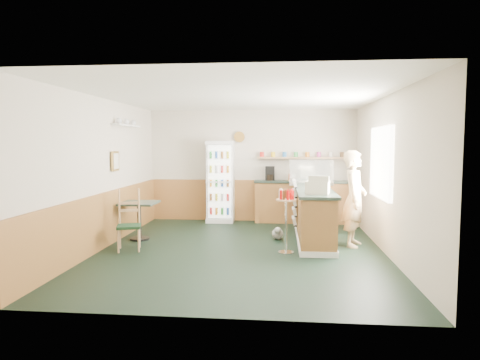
# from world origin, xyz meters

# --- Properties ---
(ground) EXTENTS (6.00, 6.00, 0.00)m
(ground) POSITION_xyz_m (0.00, 0.00, 0.00)
(ground) COLOR black
(ground) RESTS_ON ground
(room_envelope) EXTENTS (5.04, 6.02, 2.72)m
(room_envelope) POSITION_xyz_m (-0.23, 0.73, 1.52)
(room_envelope) COLOR beige
(room_envelope) RESTS_ON ground
(service_counter) EXTENTS (0.68, 3.01, 1.01)m
(service_counter) POSITION_xyz_m (1.35, 1.07, 0.46)
(service_counter) COLOR #A16434
(service_counter) RESTS_ON ground
(back_counter) EXTENTS (2.24, 0.42, 1.69)m
(back_counter) POSITION_xyz_m (1.19, 2.80, 0.55)
(back_counter) COLOR #A16434
(back_counter) RESTS_ON ground
(drinks_fridge) EXTENTS (0.64, 0.54, 1.95)m
(drinks_fridge) POSITION_xyz_m (-0.74, 2.74, 0.98)
(drinks_fridge) COLOR white
(drinks_fridge) RESTS_ON ground
(display_case) EXTENTS (0.92, 0.48, 0.53)m
(display_case) POSITION_xyz_m (1.35, 1.81, 1.27)
(display_case) COLOR silver
(display_case) RESTS_ON service_counter
(cash_register) EXTENTS (0.46, 0.48, 0.22)m
(cash_register) POSITION_xyz_m (1.35, 0.08, 1.12)
(cash_register) COLOR beige
(cash_register) RESTS_ON service_counter
(shopkeeper) EXTENTS (0.57, 0.68, 1.76)m
(shopkeeper) POSITION_xyz_m (2.05, 0.50, 0.88)
(shopkeeper) COLOR tan
(shopkeeper) RESTS_ON ground
(condiment_stand) EXTENTS (0.35, 0.35, 1.09)m
(condiment_stand) POSITION_xyz_m (0.81, -0.12, 0.75)
(condiment_stand) COLOR silver
(condiment_stand) RESTS_ON ground
(newspaper_rack) EXTENTS (0.09, 0.47, 0.93)m
(newspaper_rack) POSITION_xyz_m (0.99, 1.26, 0.69)
(newspaper_rack) COLOR black
(newspaper_rack) RESTS_ON ground
(cafe_table) EXTENTS (0.68, 0.68, 0.74)m
(cafe_table) POSITION_xyz_m (-2.05, 0.64, 0.52)
(cafe_table) COLOR black
(cafe_table) RESTS_ON ground
(cafe_chair) EXTENTS (0.50, 0.50, 1.07)m
(cafe_chair) POSITION_xyz_m (-1.95, -0.12, 0.56)
(cafe_chair) COLOR black
(cafe_chair) RESTS_ON ground
(dog_doorstop) EXTENTS (0.22, 0.29, 0.27)m
(dog_doorstop) POSITION_xyz_m (0.66, 0.89, 0.13)
(dog_doorstop) COLOR gray
(dog_doorstop) RESTS_ON ground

